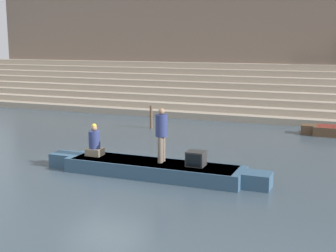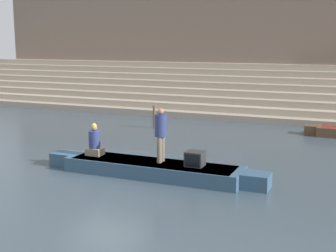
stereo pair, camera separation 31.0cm
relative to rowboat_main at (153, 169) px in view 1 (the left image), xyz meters
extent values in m
plane|color=#3D4C56|center=(-1.83, 0.38, -0.23)|extent=(120.00, 120.00, 0.00)
cube|color=tan|center=(-1.83, 13.18, -0.07)|extent=(36.00, 5.90, 0.33)
cube|color=#B2A28D|center=(-1.83, 13.55, 0.27)|extent=(36.00, 5.16, 0.33)
cube|color=tan|center=(-1.83, 13.91, 0.60)|extent=(36.00, 4.42, 0.33)
cube|color=#B2A28D|center=(-1.83, 14.28, 0.94)|extent=(36.00, 3.68, 0.33)
cube|color=tan|center=(-1.83, 14.65, 1.27)|extent=(36.00, 2.95, 0.33)
cube|color=#B2A28D|center=(-1.83, 15.02, 1.61)|extent=(36.00, 2.21, 0.33)
cube|color=tan|center=(-1.83, 15.39, 1.94)|extent=(36.00, 1.47, 0.33)
cube|color=#B2A28D|center=(-1.83, 15.76, 2.27)|extent=(36.00, 0.74, 0.33)
cube|color=#7F6B5B|center=(-1.83, 16.72, 4.12)|extent=(34.20, 1.20, 8.70)
cube|color=#4C4037|center=(-1.83, 16.10, 0.07)|extent=(34.20, 0.12, 0.60)
cube|color=#33516B|center=(0.00, 0.00, -0.02)|extent=(5.52, 1.26, 0.44)
cube|color=beige|center=(0.00, 0.00, 0.18)|extent=(5.08, 1.16, 0.05)
cube|color=#33516B|center=(3.15, 0.00, -0.02)|extent=(0.77, 0.69, 0.44)
cube|color=#33516B|center=(-3.15, 0.00, -0.02)|extent=(0.77, 0.69, 0.44)
cylinder|color=olive|center=(-0.83, 0.73, 0.10)|extent=(2.79, 0.04, 0.04)
cylinder|color=#756656|center=(0.24, 0.20, 0.60)|extent=(0.15, 0.15, 0.79)
cylinder|color=#756656|center=(0.24, 0.00, 0.60)|extent=(0.15, 0.15, 0.79)
cylinder|color=navy|center=(0.24, 0.10, 1.32)|extent=(0.36, 0.36, 0.66)
sphere|color=#9E7556|center=(0.24, 0.10, 1.75)|extent=(0.19, 0.19, 0.19)
cube|color=gray|center=(-2.06, 0.07, 0.32)|extent=(0.51, 0.40, 0.23)
cylinder|color=navy|center=(-2.06, 0.07, 0.71)|extent=(0.36, 0.36, 0.56)
sphere|color=#9E7556|center=(-2.06, 0.07, 1.09)|extent=(0.19, 0.19, 0.19)
sphere|color=gold|center=(-2.06, 0.07, 1.15)|extent=(0.16, 0.16, 0.16)
cube|color=#2D2D2D|center=(1.34, 0.07, 0.42)|extent=(0.52, 0.47, 0.43)
cube|color=black|center=(1.34, -0.17, 0.42)|extent=(0.44, 0.02, 0.35)
cube|color=brown|center=(3.68, 8.55, -0.03)|extent=(0.52, 0.62, 0.40)
cylinder|color=brown|center=(-3.25, 7.18, 0.30)|extent=(0.12, 0.12, 1.07)
camera|label=1|loc=(5.49, -12.49, 3.79)|focal=50.00mm
camera|label=2|loc=(5.78, -12.37, 3.79)|focal=50.00mm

